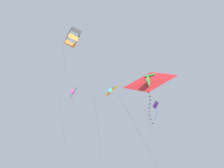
{
  "coord_description": "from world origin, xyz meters",
  "views": [
    {
      "loc": [
        -2.34,
        -30.4,
        9.69
      ],
      "look_at": [
        -0.03,
        -0.02,
        29.54
      ],
      "focal_mm": 48.74,
      "sensor_mm": 36.0,
      "label": 1
    }
  ],
  "objects_px": {
    "kite_diamond_low_drifter": "(155,106)",
    "kite_delta_upper_right": "(149,81)",
    "kite_delta_far_centre": "(112,91)",
    "kite_box_near_right": "(73,37)",
    "kite_delta_highest": "(74,91)"
  },
  "relations": [
    {
      "from": "kite_diamond_low_drifter",
      "to": "kite_delta_upper_right",
      "type": "distance_m",
      "value": 17.14
    },
    {
      "from": "kite_diamond_low_drifter",
      "to": "kite_delta_far_centre",
      "type": "height_order",
      "value": "kite_diamond_low_drifter"
    },
    {
      "from": "kite_delta_upper_right",
      "to": "kite_box_near_right",
      "type": "bearing_deg",
      "value": 16.95
    },
    {
      "from": "kite_delta_far_centre",
      "to": "kite_delta_highest",
      "type": "bearing_deg",
      "value": 18.45
    },
    {
      "from": "kite_diamond_low_drifter",
      "to": "kite_box_near_right",
      "type": "bearing_deg",
      "value": 108.07
    },
    {
      "from": "kite_box_near_right",
      "to": "kite_delta_upper_right",
      "type": "xyz_separation_m",
      "value": [
        6.97,
        -1.34,
        -5.77
      ]
    },
    {
      "from": "kite_delta_upper_right",
      "to": "kite_delta_far_centre",
      "type": "relative_size",
      "value": 0.94
    },
    {
      "from": "kite_delta_highest",
      "to": "kite_delta_far_centre",
      "type": "relative_size",
      "value": 0.94
    },
    {
      "from": "kite_diamond_low_drifter",
      "to": "kite_box_near_right",
      "type": "distance_m",
      "value": 17.89
    },
    {
      "from": "kite_diamond_low_drifter",
      "to": "kite_delta_highest",
      "type": "bearing_deg",
      "value": 52.0
    },
    {
      "from": "kite_diamond_low_drifter",
      "to": "kite_delta_highest",
      "type": "relative_size",
      "value": 0.67
    },
    {
      "from": "kite_delta_upper_right",
      "to": "kite_diamond_low_drifter",
      "type": "bearing_deg",
      "value": -77.08
    },
    {
      "from": "kite_diamond_low_drifter",
      "to": "kite_box_near_right",
      "type": "relative_size",
      "value": 1.15
    },
    {
      "from": "kite_delta_highest",
      "to": "kite_delta_far_centre",
      "type": "xyz_separation_m",
      "value": [
        5.16,
        -4.31,
        -2.26
      ]
    },
    {
      "from": "kite_diamond_low_drifter",
      "to": "kite_delta_upper_right",
      "type": "height_order",
      "value": "kite_diamond_low_drifter"
    }
  ]
}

